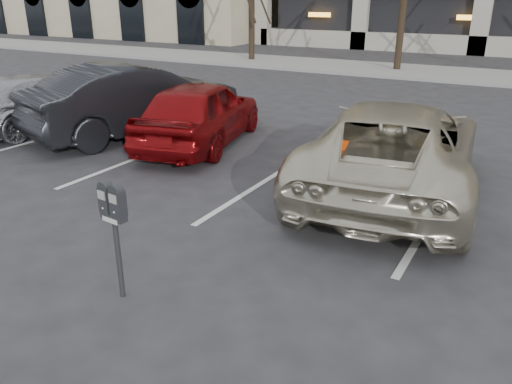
{
  "coord_description": "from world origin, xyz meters",
  "views": [
    {
      "loc": [
        2.46,
        -5.28,
        2.97
      ],
      "look_at": [
        0.02,
        -1.04,
        1.04
      ],
      "focal_mm": 35.0,
      "sensor_mm": 36.0,
      "label": 1
    }
  ],
  "objects_px": {
    "car_dark": "(135,99)",
    "parking_meter": "(113,213)",
    "car_silver": "(40,101)",
    "car_red": "(200,112)",
    "suv_silver": "(394,147)"
  },
  "relations": [
    {
      "from": "car_red",
      "to": "car_dark",
      "type": "distance_m",
      "value": 1.77
    },
    {
      "from": "suv_silver",
      "to": "car_silver",
      "type": "xyz_separation_m",
      "value": [
        -8.44,
        -0.03,
        -0.1
      ]
    },
    {
      "from": "car_dark",
      "to": "car_silver",
      "type": "height_order",
      "value": "car_dark"
    },
    {
      "from": "car_red",
      "to": "car_dark",
      "type": "xyz_separation_m",
      "value": [
        -1.77,
        -0.03,
        0.1
      ]
    },
    {
      "from": "car_silver",
      "to": "suv_silver",
      "type": "bearing_deg",
      "value": -177.85
    },
    {
      "from": "suv_silver",
      "to": "car_red",
      "type": "relative_size",
      "value": 1.36
    },
    {
      "from": "suv_silver",
      "to": "car_dark",
      "type": "distance_m",
      "value": 6.05
    },
    {
      "from": "parking_meter",
      "to": "car_red",
      "type": "bearing_deg",
      "value": 123.18
    },
    {
      "from": "suv_silver",
      "to": "car_red",
      "type": "xyz_separation_m",
      "value": [
        -4.25,
        0.66,
        -0.04
      ]
    },
    {
      "from": "suv_silver",
      "to": "car_red",
      "type": "height_order",
      "value": "suv_silver"
    },
    {
      "from": "car_dark",
      "to": "car_silver",
      "type": "xyz_separation_m",
      "value": [
        -2.42,
        -0.66,
        -0.17
      ]
    },
    {
      "from": "suv_silver",
      "to": "car_dark",
      "type": "bearing_deg",
      "value": -14.05
    },
    {
      "from": "car_dark",
      "to": "parking_meter",
      "type": "bearing_deg",
      "value": 148.53
    },
    {
      "from": "car_silver",
      "to": "parking_meter",
      "type": "bearing_deg",
      "value": 148.96
    },
    {
      "from": "parking_meter",
      "to": "car_silver",
      "type": "height_order",
      "value": "car_silver"
    }
  ]
}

